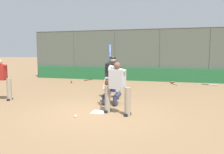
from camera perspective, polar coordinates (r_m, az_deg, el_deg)
ground_plane at (r=7.20m, az=-3.54°, el=-9.15°), size 160.00×160.00×0.00m
home_plate_marker at (r=7.20m, az=-3.54°, el=-9.10°), size 0.43×0.43×0.01m
backstop_fence at (r=15.23m, az=6.50°, el=6.07°), size 15.65×0.08×3.56m
padding_wall at (r=15.20m, az=6.38°, el=0.72°), size 15.26×0.18×0.90m
bleachers_beyond at (r=18.08m, az=1.90°, el=1.75°), size 10.90×2.50×1.48m
batter_at_plate at (r=6.80m, az=1.34°, el=-2.35°), size 0.89×0.87×2.21m
catcher_behind_plate at (r=8.11m, az=-0.18°, el=-2.66°), size 0.67×0.81×1.26m
umpire_home at (r=9.08m, az=0.31°, el=0.17°), size 0.72×0.44×1.76m
batter_on_deck at (r=9.92m, az=-27.22°, el=-0.20°), size 1.11×0.59×2.26m
spare_bat_near_backstop at (r=15.40m, az=-6.39°, el=-0.76°), size 0.36×0.84×0.07m
spare_bat_by_padding at (r=13.67m, az=16.25°, el=-1.87°), size 0.44×0.73×0.07m
spare_bat_third_base_side at (r=14.44m, az=-10.53°, el=-1.30°), size 0.46×0.78×0.07m
spare_bat_first_base_side at (r=14.25m, az=24.72°, el=-1.88°), size 0.88×0.29×0.07m
fielding_glove_on_dirt at (r=14.52m, az=15.46°, el=-1.29°), size 0.31×0.24×0.11m
baseball_loose at (r=6.71m, az=-9.50°, el=-10.05°), size 0.07×0.07×0.07m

